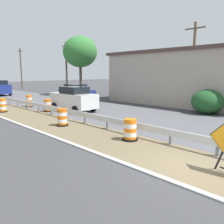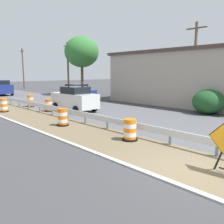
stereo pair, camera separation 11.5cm
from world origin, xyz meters
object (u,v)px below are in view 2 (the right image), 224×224
(traffic_barrel_farther, at_px, (30,101))
(car_trailing_near_lane, at_px, (78,93))
(traffic_barrel_far, at_px, (4,106))
(utility_pole_mid, at_px, (68,68))
(utility_pole_near, at_px, (195,65))
(utility_pole_far, at_px, (23,68))
(car_lead_near_lane, at_px, (75,99))
(car_lead_far_lane, at_px, (1,88))
(traffic_barrel_close, at_px, (63,118))
(traffic_barrel_mid, at_px, (49,106))
(traffic_barrel_nearest, at_px, (130,131))

(traffic_barrel_farther, height_order, car_trailing_near_lane, car_trailing_near_lane)
(traffic_barrel_far, bearing_deg, utility_pole_mid, 36.54)
(utility_pole_near, bearing_deg, utility_pole_far, 90.38)
(car_lead_near_lane, xyz_separation_m, utility_pole_mid, (7.46, 12.28, 2.79))
(car_lead_far_lane, bearing_deg, car_lead_near_lane, 178.97)
(car_lead_near_lane, relative_size, car_trailing_near_lane, 1.07)
(traffic_barrel_farther, relative_size, utility_pole_far, 0.15)
(traffic_barrel_close, distance_m, car_lead_near_lane, 5.61)
(utility_pole_far, bearing_deg, car_trailing_near_lane, -100.65)
(utility_pole_mid, distance_m, utility_pole_far, 15.66)
(traffic_barrel_mid, distance_m, utility_pole_near, 12.69)
(traffic_barrel_nearest, height_order, traffic_barrel_far, traffic_barrel_far)
(traffic_barrel_farther, relative_size, utility_pole_near, 0.15)
(car_lead_near_lane, xyz_separation_m, car_trailing_near_lane, (3.27, 4.19, -0.03))
(traffic_barrel_nearest, distance_m, traffic_barrel_mid, 10.27)
(traffic_barrel_close, xyz_separation_m, traffic_barrel_far, (-0.76, 7.57, 0.04))
(car_trailing_near_lane, distance_m, car_lead_far_lane, 14.38)
(utility_pole_far, bearing_deg, car_lead_far_lane, -127.42)
(traffic_barrel_nearest, height_order, utility_pole_mid, utility_pole_mid)
(utility_pole_mid, xyz_separation_m, utility_pole_far, (0.27, 15.66, 0.15))
(car_trailing_near_lane, height_order, car_lead_far_lane, car_lead_far_lane)
(traffic_barrel_nearest, xyz_separation_m, utility_pole_mid, (10.56, 21.28, 3.34))
(traffic_barrel_nearest, relative_size, car_lead_near_lane, 0.23)
(traffic_barrel_mid, distance_m, car_lead_near_lane, 2.17)
(traffic_barrel_far, distance_m, utility_pole_far, 27.61)
(traffic_barrel_mid, xyz_separation_m, car_lead_far_lane, (2.06, 17.08, 0.60))
(traffic_barrel_mid, bearing_deg, utility_pole_mid, 50.37)
(traffic_barrel_mid, bearing_deg, traffic_barrel_farther, 89.15)
(traffic_barrel_far, bearing_deg, traffic_barrel_mid, -39.16)
(traffic_barrel_nearest, height_order, utility_pole_far, utility_pole_far)
(traffic_barrel_far, relative_size, car_lead_near_lane, 0.25)
(traffic_barrel_farther, distance_m, car_lead_near_lane, 5.01)
(traffic_barrel_mid, xyz_separation_m, utility_pole_mid, (9.20, 11.10, 3.34))
(traffic_barrel_nearest, distance_m, car_lead_far_lane, 27.49)
(car_lead_far_lane, bearing_deg, utility_pole_near, -162.72)
(traffic_barrel_mid, relative_size, car_trailing_near_lane, 0.24)
(utility_pole_far, bearing_deg, traffic_barrel_close, -109.66)
(traffic_barrel_mid, relative_size, car_lead_near_lane, 0.23)
(utility_pole_far, bearing_deg, utility_pole_near, -89.62)
(utility_pole_near, relative_size, utility_pole_mid, 1.00)
(car_lead_far_lane, relative_size, utility_pole_near, 0.60)
(traffic_barrel_mid, height_order, traffic_barrel_farther, traffic_barrel_farther)
(traffic_barrel_nearest, distance_m, car_lead_near_lane, 9.53)
(car_trailing_near_lane, xyz_separation_m, utility_pole_near, (4.70, -10.47, 2.81))
(traffic_barrel_nearest, relative_size, utility_pole_near, 0.14)
(utility_pole_mid, bearing_deg, car_trailing_near_lane, -117.39)
(utility_pole_near, bearing_deg, car_trailing_near_lane, 114.14)
(traffic_barrel_mid, distance_m, traffic_barrel_far, 3.56)
(traffic_barrel_mid, height_order, traffic_barrel_far, traffic_barrel_far)
(traffic_barrel_close, relative_size, traffic_barrel_far, 0.94)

